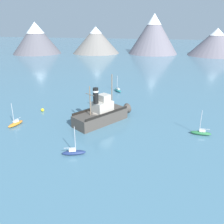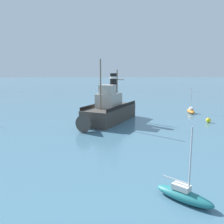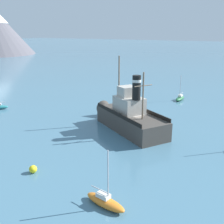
{
  "view_description": "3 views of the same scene",
  "coord_description": "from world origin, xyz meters",
  "px_view_note": "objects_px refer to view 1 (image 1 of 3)",
  "views": [
    {
      "loc": [
        13.84,
        -43.8,
        19.71
      ],
      "look_at": [
        2.94,
        -0.84,
        3.18
      ],
      "focal_mm": 38.0,
      "sensor_mm": 36.0,
      "label": 1
    },
    {
      "loc": [
        4.17,
        38.76,
        8.11
      ],
      "look_at": [
        0.22,
        4.42,
        2.16
      ],
      "focal_mm": 38.0,
      "sensor_mm": 36.0,
      "label": 2
    },
    {
      "loc": [
        -32.96,
        -15.05,
        13.5
      ],
      "look_at": [
        1.43,
        4.38,
        1.73
      ],
      "focal_mm": 45.0,
      "sensor_mm": 36.0,
      "label": 3
    }
  ],
  "objects_px": {
    "old_tugboat": "(103,114)",
    "sailboat_navy": "(74,152)",
    "mooring_buoy": "(42,110)",
    "sailboat_green": "(201,133)",
    "sailboat_orange": "(16,123)",
    "sailboat_teal": "(118,90)"
  },
  "relations": [
    {
      "from": "mooring_buoy",
      "to": "sailboat_teal",
      "type": "bearing_deg",
      "value": 58.3
    },
    {
      "from": "sailboat_navy",
      "to": "sailboat_teal",
      "type": "bearing_deg",
      "value": 92.42
    },
    {
      "from": "old_tugboat",
      "to": "mooring_buoy",
      "type": "xyz_separation_m",
      "value": [
        -15.79,
        2.52,
        -1.44
      ]
    },
    {
      "from": "mooring_buoy",
      "to": "sailboat_orange",
      "type": "bearing_deg",
      "value": -97.31
    },
    {
      "from": "sailboat_teal",
      "to": "mooring_buoy",
      "type": "xyz_separation_m",
      "value": [
        -13.48,
        -21.82,
        -0.04
      ]
    },
    {
      "from": "sailboat_orange",
      "to": "sailboat_navy",
      "type": "bearing_deg",
      "value": -26.01
    },
    {
      "from": "old_tugboat",
      "to": "sailboat_teal",
      "type": "distance_m",
      "value": 24.5
    },
    {
      "from": "sailboat_green",
      "to": "mooring_buoy",
      "type": "distance_m",
      "value": 35.8
    },
    {
      "from": "old_tugboat",
      "to": "sailboat_teal",
      "type": "bearing_deg",
      "value": 95.43
    },
    {
      "from": "sailboat_navy",
      "to": "sailboat_orange",
      "type": "distance_m",
      "value": 18.08
    },
    {
      "from": "sailboat_orange",
      "to": "sailboat_teal",
      "type": "bearing_deg",
      "value": 64.52
    },
    {
      "from": "sailboat_green",
      "to": "sailboat_teal",
      "type": "relative_size",
      "value": 1.0
    },
    {
      "from": "sailboat_orange",
      "to": "mooring_buoy",
      "type": "height_order",
      "value": "sailboat_orange"
    },
    {
      "from": "sailboat_green",
      "to": "sailboat_orange",
      "type": "xyz_separation_m",
      "value": [
        -36.7,
        -4.77,
        0.0
      ]
    },
    {
      "from": "sailboat_teal",
      "to": "mooring_buoy",
      "type": "bearing_deg",
      "value": -121.7
    },
    {
      "from": "mooring_buoy",
      "to": "old_tugboat",
      "type": "bearing_deg",
      "value": -9.08
    },
    {
      "from": "sailboat_orange",
      "to": "old_tugboat",
      "type": "bearing_deg",
      "value": 20.48
    },
    {
      "from": "old_tugboat",
      "to": "sailboat_green",
      "type": "relative_size",
      "value": 2.86
    },
    {
      "from": "sailboat_orange",
      "to": "mooring_buoy",
      "type": "distance_m",
      "value": 8.92
    },
    {
      "from": "old_tugboat",
      "to": "sailboat_navy",
      "type": "height_order",
      "value": "old_tugboat"
    },
    {
      "from": "sailboat_navy",
      "to": "sailboat_green",
      "type": "bearing_deg",
      "value": 31.83
    },
    {
      "from": "sailboat_teal",
      "to": "sailboat_green",
      "type": "bearing_deg",
      "value": -49.54
    }
  ]
}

